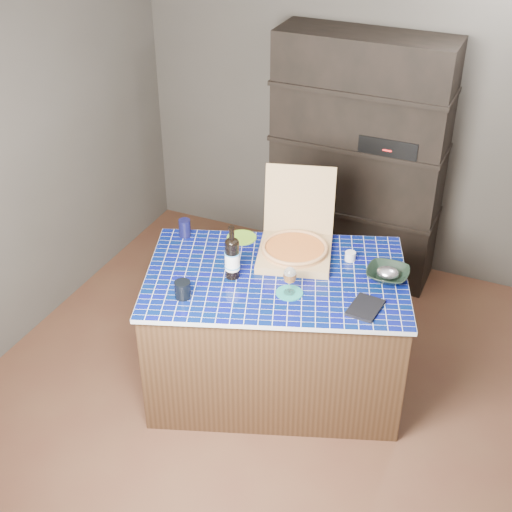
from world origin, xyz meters
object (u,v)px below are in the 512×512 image
at_px(pizza_box, 295,246).
at_px(bowl, 388,274).
at_px(kitchen_island, 275,331).
at_px(mead_bottle, 232,257).
at_px(dvd_case, 365,308).
at_px(wine_glass, 290,276).

relative_size(pizza_box, bowl, 2.56).
height_order(kitchen_island, pizza_box, pizza_box).
relative_size(mead_bottle, dvd_case, 1.54).
xyz_separation_m(kitchen_island, dvd_case, (0.55, -0.10, 0.41)).
distance_m(kitchen_island, mead_bottle, 0.58).
xyz_separation_m(mead_bottle, bowl, (0.80, 0.33, -0.10)).
height_order(kitchen_island, bowl, bowl).
relative_size(kitchen_island, wine_glass, 10.40).
bearing_deg(wine_glass, bowl, 38.37).
xyz_separation_m(pizza_box, dvd_case, (0.53, -0.34, -0.06)).
relative_size(pizza_box, wine_glass, 3.70).
distance_m(kitchen_island, pizza_box, 0.52).
height_order(dvd_case, bowl, bowl).
bearing_deg(wine_glass, kitchen_island, 134.29).
relative_size(kitchen_island, pizza_box, 2.81).
xyz_separation_m(wine_glass, bowl, (0.45, 0.35, -0.09)).
bearing_deg(bowl, kitchen_island, -159.40).
height_order(pizza_box, wine_glass, pizza_box).
xyz_separation_m(mead_bottle, wine_glass, (0.35, -0.02, -0.01)).
xyz_separation_m(kitchen_island, wine_glass, (0.13, -0.14, 0.52)).
distance_m(kitchen_island, bowl, 0.76).
xyz_separation_m(wine_glass, dvd_case, (0.42, 0.03, -0.11)).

